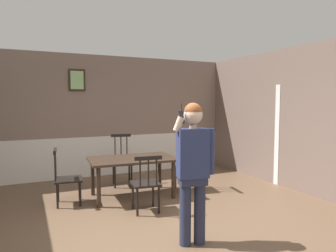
{
  "coord_description": "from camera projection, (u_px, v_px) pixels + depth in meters",
  "views": [
    {
      "loc": [
        -1.57,
        -3.76,
        1.74
      ],
      "look_at": [
        0.2,
        0.04,
        1.41
      ],
      "focal_mm": 32.7,
      "sensor_mm": 36.0,
      "label": 1
    }
  ],
  "objects": [
    {
      "name": "chair_at_table_head",
      "position": [
        66.0,
        178.0,
        5.19
      ],
      "size": [
        0.5,
        0.5,
        0.96
      ],
      "rotation": [
        0.0,
        0.0,
        4.6
      ],
      "color": "black",
      "rests_on": "ground_plane"
    },
    {
      "name": "chair_near_window",
      "position": [
        146.0,
        183.0,
        4.82
      ],
      "size": [
        0.48,
        0.48,
        0.92
      ],
      "rotation": [
        0.0,
        0.0,
        -0.12
      ],
      "color": "black",
      "rests_on": "ground_plane"
    },
    {
      "name": "room_back_partition",
      "position": [
        99.0,
        118.0,
        7.2
      ],
      "size": [
        6.53,
        0.17,
        2.83
      ],
      "color": "gray",
      "rests_on": "ground_plane"
    },
    {
      "name": "ground_plane",
      "position": [
        156.0,
        229.0,
        4.2
      ],
      "size": [
        7.58,
        7.58,
        0.0
      ],
      "primitive_type": "plane",
      "color": "brown"
    },
    {
      "name": "room_right_partition",
      "position": [
        324.0,
        121.0,
        5.47
      ],
      "size": [
        0.13,
        6.89,
        2.83
      ],
      "color": "#756056",
      "rests_on": "ground_plane"
    },
    {
      "name": "chair_opposite_corner",
      "position": [
        122.0,
        162.0,
        6.4
      ],
      "size": [
        0.49,
        0.49,
        1.06
      ],
      "rotation": [
        0.0,
        0.0,
        2.97
      ],
      "color": "black",
      "rests_on": "ground_plane"
    },
    {
      "name": "dining_table",
      "position": [
        132.0,
        163.0,
        5.6
      ],
      "size": [
        1.59,
        1.02,
        0.72
      ],
      "rotation": [
        0.0,
        0.0,
        -0.06
      ],
      "color": "#38281E",
      "rests_on": "ground_plane"
    },
    {
      "name": "person_figure",
      "position": [
        193.0,
        164.0,
        3.68
      ],
      "size": [
        0.53,
        0.27,
        1.74
      ],
      "rotation": [
        0.0,
        0.0,
        2.93
      ],
      "color": "#282E49",
      "rests_on": "ground_plane"
    },
    {
      "name": "chair_by_doorway",
      "position": [
        189.0,
        165.0,
        6.03
      ],
      "size": [
        0.53,
        0.53,
        1.06
      ],
      "rotation": [
        0.0,
        0.0,
        1.41
      ],
      "color": "#513823",
      "rests_on": "ground_plane"
    }
  ]
}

